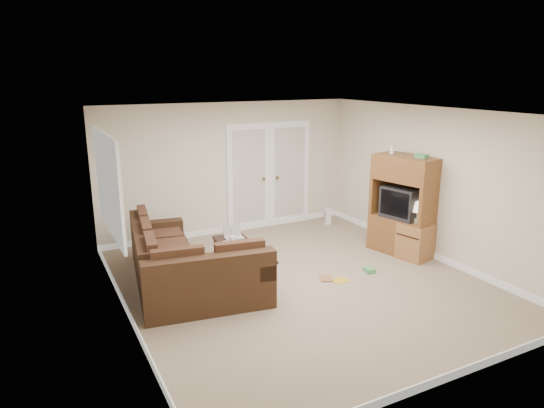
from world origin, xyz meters
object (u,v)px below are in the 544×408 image
coffee_table (236,254)px  tv_armoire (404,205)px  side_cabinet (415,238)px  sectional_sofa (181,268)px

coffee_table → tv_armoire: 2.96m
coffee_table → side_cabinet: size_ratio=1.06×
coffee_table → side_cabinet: bearing=-13.6°
coffee_table → side_cabinet: (2.83, -0.97, 0.13)m
sectional_sofa → side_cabinet: (3.83, -0.64, 0.04)m
coffee_table → side_cabinet: 2.99m
coffee_table → tv_armoire: tv_armoire is taller
sectional_sofa → coffee_table: 1.06m
sectional_sofa → side_cabinet: bearing=-1.0°
tv_armoire → side_cabinet: size_ratio=1.82×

